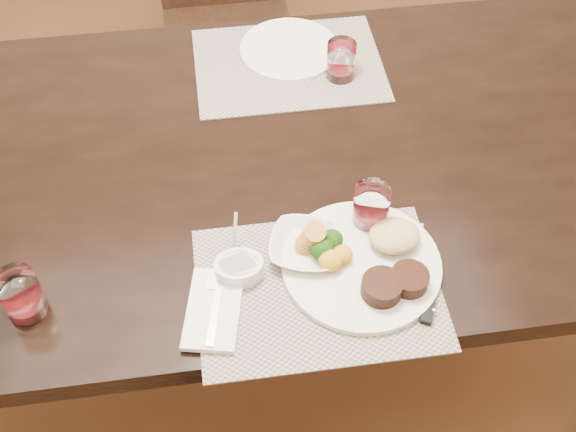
{
  "coord_description": "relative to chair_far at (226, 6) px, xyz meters",
  "views": [
    {
      "loc": [
        -0.08,
        -1.11,
        1.9
      ],
      "look_at": [
        0.04,
        -0.23,
        0.82
      ],
      "focal_mm": 45.0,
      "sensor_mm": 36.0,
      "label": 1
    }
  ],
  "objects": [
    {
      "name": "ground_plane",
      "position": [
        0.0,
        -0.93,
        -0.5
      ],
      "size": [
        4.5,
        4.5,
        0.0
      ],
      "primitive_type": "plane",
      "color": "#422C15",
      "rests_on": "ground"
    },
    {
      "name": "dining_table",
      "position": [
        0.0,
        -0.93,
        0.16
      ],
      "size": [
        2.0,
        1.0,
        0.75
      ],
      "color": "black",
      "rests_on": "ground"
    },
    {
      "name": "chair_far",
      "position": [
        0.0,
        0.0,
        0.0
      ],
      "size": [
        0.42,
        0.42,
        0.9
      ],
      "color": "black",
      "rests_on": "ground"
    },
    {
      "name": "placemat_near",
      "position": [
        0.08,
        -1.3,
        0.25
      ],
      "size": [
        0.46,
        0.34,
        0.0
      ],
      "primitive_type": "cube",
      "color": "gray",
      "rests_on": "dining_table"
    },
    {
      "name": "placemat_far",
      "position": [
        0.12,
        -0.63,
        0.25
      ],
      "size": [
        0.46,
        0.34,
        0.0
      ],
      "primitive_type": "cube",
      "color": "gray",
      "rests_on": "dining_table"
    },
    {
      "name": "dinner_plate",
      "position": [
        0.19,
        -1.26,
        0.27
      ],
      "size": [
        0.31,
        0.31,
        0.06
      ],
      "rotation": [
        0.0,
        0.0,
        -0.3
      ],
      "color": "silver",
      "rests_on": "placemat_near"
    },
    {
      "name": "napkin_fork",
      "position": [
        -0.12,
        -1.32,
        0.26
      ],
      "size": [
        0.13,
        0.19,
        0.02
      ],
      "rotation": [
        0.0,
        0.0,
        -0.21
      ],
      "color": "white",
      "rests_on": "placemat_near"
    },
    {
      "name": "steak_knife",
      "position": [
        0.28,
        -1.33,
        0.26
      ],
      "size": [
        0.07,
        0.24,
        0.01
      ],
      "rotation": [
        0.0,
        0.0,
        -0.41
      ],
      "color": "white",
      "rests_on": "placemat_near"
    },
    {
      "name": "cracker_bowl",
      "position": [
        0.07,
        -1.21,
        0.27
      ],
      "size": [
        0.17,
        0.17,
        0.06
      ],
      "rotation": [
        0.0,
        0.0,
        -0.32
      ],
      "color": "silver",
      "rests_on": "placemat_near"
    },
    {
      "name": "sauce_ramekin",
      "position": [
        -0.06,
        -1.24,
        0.27
      ],
      "size": [
        0.09,
        0.14,
        0.07
      ],
      "rotation": [
        0.0,
        0.0,
        -0.2
      ],
      "color": "silver",
      "rests_on": "placemat_near"
    },
    {
      "name": "wine_glass_near",
      "position": [
        0.21,
        -1.16,
        0.29
      ],
      "size": [
        0.07,
        0.07,
        0.1
      ],
      "rotation": [
        0.0,
        0.0,
        -0.31
      ],
      "color": "white",
      "rests_on": "placemat_near"
    },
    {
      "name": "far_plate",
      "position": [
        0.13,
        -0.58,
        0.26
      ],
      "size": [
        0.25,
        0.25,
        0.01
      ],
      "primitive_type": "cylinder",
      "color": "silver",
      "rests_on": "placemat_far"
    },
    {
      "name": "wine_glass_far",
      "position": [
        0.24,
        -0.69,
        0.29
      ],
      "size": [
        0.07,
        0.07,
        0.09
      ],
      "rotation": [
        0.0,
        0.0,
        -0.15
      ],
      "color": "white",
      "rests_on": "placemat_far"
    },
    {
      "name": "wine_glass_side",
      "position": [
        -0.46,
        -1.27,
        0.29
      ],
      "size": [
        0.07,
        0.07,
        0.1
      ],
      "rotation": [
        0.0,
        0.0,
        0.05
      ],
      "color": "white",
      "rests_on": "dining_table"
    }
  ]
}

